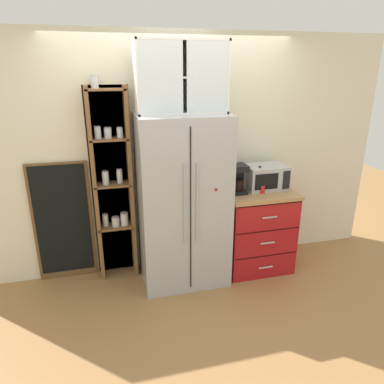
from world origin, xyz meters
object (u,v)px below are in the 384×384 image
at_px(mug_sage, 261,188).
at_px(mug_red, 261,189).
at_px(bottle_cobalt, 259,180).
at_px(refrigerator, 183,201).
at_px(chalkboard_menu, 63,222).
at_px(microwave, 265,177).
at_px(bottle_clear, 256,179).
at_px(coffee_maker, 237,178).

relative_size(mug_sage, mug_red, 1.03).
bearing_deg(bottle_cobalt, refrigerator, -179.12).
bearing_deg(chalkboard_menu, microwave, -6.20).
bearing_deg(bottle_clear, mug_sage, -89.29).
bearing_deg(bottle_cobalt, microwave, 30.89).
bearing_deg(refrigerator, bottle_cobalt, 0.88).
bearing_deg(coffee_maker, chalkboard_menu, 171.34).
relative_size(mug_red, bottle_clear, 0.48).
xyz_separation_m(microwave, mug_sage, (-0.10, -0.11, -0.08)).
height_order(bottle_clear, bottle_cobalt, bottle_cobalt).
bearing_deg(bottle_cobalt, bottle_clear, 90.00).
distance_m(microwave, coffee_maker, 0.35).
xyz_separation_m(microwave, bottle_cobalt, (-0.10, -0.06, -0.01)).
distance_m(microwave, bottle_cobalt, 0.12).
bearing_deg(refrigerator, mug_red, -3.70).
height_order(refrigerator, chalkboard_menu, refrigerator).
bearing_deg(bottle_clear, refrigerator, -173.71).
xyz_separation_m(mug_sage, mug_red, (0.00, -0.02, -0.00)).
relative_size(coffee_maker, mug_red, 2.55).
height_order(bottle_clear, chalkboard_menu, chalkboard_menu).
distance_m(mug_sage, mug_red, 0.02).
height_order(microwave, bottle_clear, microwave).
bearing_deg(bottle_cobalt, chalkboard_menu, 171.89).
bearing_deg(refrigerator, bottle_clear, 6.29).
bearing_deg(mug_red, coffee_maker, 161.03).
distance_m(refrigerator, chalkboard_menu, 1.28).
bearing_deg(bottle_clear, chalkboard_menu, 174.08).
distance_m(refrigerator, coffee_maker, 0.63).
height_order(coffee_maker, bottle_clear, coffee_maker).
bearing_deg(mug_red, bottle_clear, 90.67).
distance_m(refrigerator, mug_sage, 0.86).
bearing_deg(chalkboard_menu, mug_red, -9.94).
relative_size(refrigerator, microwave, 4.05).
xyz_separation_m(refrigerator, chalkboard_menu, (-1.22, 0.31, -0.24)).
xyz_separation_m(microwave, mug_red, (-0.10, -0.13, -0.09)).
distance_m(microwave, bottle_clear, 0.10).
distance_m(bottle_clear, bottle_cobalt, 0.08).
xyz_separation_m(refrigerator, mug_red, (0.85, -0.06, 0.08)).
height_order(microwave, bottle_cobalt, bottle_cobalt).
bearing_deg(chalkboard_menu, refrigerator, -14.16).
distance_m(refrigerator, mug_red, 0.86).
relative_size(microwave, coffee_maker, 1.42).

